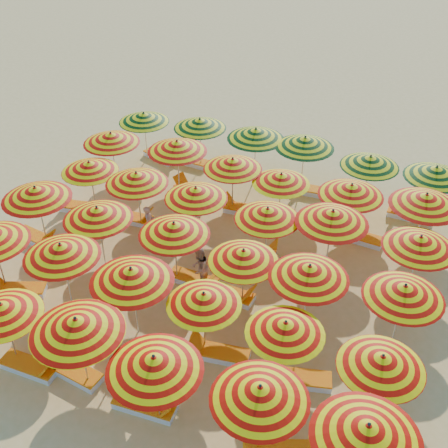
{
  "coord_description": "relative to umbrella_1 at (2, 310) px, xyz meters",
  "views": [
    {
      "loc": [
        6.18,
        -13.68,
        12.71
      ],
      "look_at": [
        0.0,
        0.5,
        1.6
      ],
      "focal_mm": 45.0,
      "sensor_mm": 36.0,
      "label": 1
    }
  ],
  "objects": [
    {
      "name": "lounger_13",
      "position": [
        4.53,
        7.27,
        -1.88
      ],
      "size": [
        1.82,
        0.96,
        0.69
      ],
      "rotation": [
        0.0,
        0.0,
        0.23
      ],
      "color": "white",
      "rests_on": "ground"
    },
    {
      "name": "umbrella_4",
      "position": [
        7.36,
        0.12,
        0.16
      ],
      "size": [
        2.98,
        2.98,
        2.48
      ],
      "color": "silver",
      "rests_on": "ground"
    },
    {
      "name": "lounger_20",
      "position": [
        5.26,
        12.1,
        -1.88
      ],
      "size": [
        1.77,
        0.71,
        0.69
      ],
      "rotation": [
        0.0,
        0.0,
        3.22
      ],
      "color": "white",
      "rests_on": "ground"
    },
    {
      "name": "lounger_6",
      "position": [
        5.29,
        2.46,
        -1.88
      ],
      "size": [
        1.8,
        0.85,
        0.69
      ],
      "rotation": [
        0.0,
        0.0,
        3.31
      ],
      "color": "white",
      "rests_on": "ground"
    },
    {
      "name": "umbrella_3",
      "position": [
        4.77,
        -0.12,
        0.2
      ],
      "size": [
        2.67,
        2.67,
        2.53
      ],
      "color": "silver",
      "rests_on": "ground"
    },
    {
      "name": "umbrella_30",
      "position": [
        -2.54,
        11.94,
        0.06
      ],
      "size": [
        2.87,
        2.87,
        2.37
      ],
      "color": "silver",
      "rests_on": "ground"
    },
    {
      "name": "lounger_12",
      "position": [
        -0.59,
        7.36,
        -1.88
      ],
      "size": [
        1.76,
        0.68,
        0.69
      ],
      "rotation": [
        0.0,
        0.0,
        0.06
      ],
      "color": "white",
      "rests_on": "ground"
    },
    {
      "name": "umbrella_28",
      "position": [
        7.28,
        9.51,
        0.14
      ],
      "size": [
        2.52,
        2.52,
        2.47
      ],
      "color": "silver",
      "rests_on": "ground"
    },
    {
      "name": "lounger_19",
      "position": [
        -0.56,
        12.33,
        -1.88
      ],
      "size": [
        1.77,
        0.7,
        0.69
      ],
      "rotation": [
        0.0,
        0.0,
        3.07
      ],
      "color": "white",
      "rests_on": "ground"
    },
    {
      "name": "umbrella_5",
      "position": [
        9.81,
        0.04,
        0.24
      ],
      "size": [
        3.17,
        3.17,
        2.58
      ],
      "color": "silver",
      "rests_on": "ground"
    },
    {
      "name": "beachgoer_b",
      "position": [
        3.46,
        5.03,
        -1.26
      ],
      "size": [
        0.7,
        0.84,
        1.55
      ],
      "primitive_type": "imported",
      "rotation": [
        0.0,
        0.0,
        4.88
      ],
      "color": "tan",
      "rests_on": "ground"
    },
    {
      "name": "umbrella_31",
      "position": [
        0.04,
        12.29,
        0.1
      ],
      "size": [
        2.81,
        2.81,
        2.42
      ],
      "color": "silver",
      "rests_on": "ground"
    },
    {
      "name": "ground",
      "position": [
        3.67,
        6.07,
        -2.03
      ],
      "size": [
        120.0,
        120.0,
        0.0
      ],
      "primitive_type": "plane",
      "color": "#ECB969",
      "rests_on": "ground"
    },
    {
      "name": "umbrella_13",
      "position": [
        -0.09,
        4.7,
        0.15
      ],
      "size": [
        2.38,
        2.38,
        2.48
      ],
      "color": "silver",
      "rests_on": "ground"
    },
    {
      "name": "lounger_7",
      "position": [
        7.71,
        2.5,
        -1.88
      ],
      "size": [
        1.83,
        1.03,
        0.69
      ],
      "rotation": [
        0.0,
        0.0,
        3.42
      ],
      "color": "white",
      "rests_on": "ground"
    },
    {
      "name": "umbrella_16",
      "position": [
        7.19,
        4.61,
        0.18
      ],
      "size": [
        2.85,
        2.85,
        2.51
      ],
      "color": "silver",
      "rests_on": "ground"
    },
    {
      "name": "beachgoer_a",
      "position": [
        0.64,
        6.63,
        -1.31
      ],
      "size": [
        0.47,
        0.6,
        1.44
      ],
      "primitive_type": "imported",
      "rotation": [
        0.0,
        0.0,
        1.83
      ],
      "color": "tan",
      "rests_on": "ground"
    },
    {
      "name": "umbrella_18",
      "position": [
        -2.28,
        7.38,
        0.01
      ],
      "size": [
        2.8,
        2.8,
        2.32
      ],
      "color": "silver",
      "rests_on": "ground"
    },
    {
      "name": "lounger_2",
      "position": [
        4.27,
        0.04,
        -1.88
      ],
      "size": [
        1.77,
        0.72,
        0.69
      ],
      "rotation": [
        0.0,
        0.0,
        0.08
      ],
      "color": "white",
      "rests_on": "ground"
    },
    {
      "name": "lounger_11",
      "position": [
        -2.87,
        7.18,
        -1.88
      ],
      "size": [
        1.81,
        0.9,
        0.69
      ],
      "rotation": [
        0.0,
        0.0,
        3.34
      ],
      "color": "white",
      "rests_on": "ground"
    },
    {
      "name": "umbrella_25",
      "position": [
        0.19,
        9.87,
        0.2
      ],
      "size": [
        3.15,
        3.15,
        2.54
      ],
      "color": "silver",
      "rests_on": "ground"
    },
    {
      "name": "umbrella_8",
      "position": [
        2.63,
        2.38,
        0.25
      ],
      "size": [
        2.58,
        2.58,
        2.59
      ],
      "color": "silver",
      "rests_on": "ground"
    },
    {
      "name": "umbrella_33",
      "position": [
        4.76,
        12.2,
        0.21
      ],
      "size": [
        2.75,
        2.75,
        2.55
      ],
      "color": "silver",
      "rests_on": "ground"
    },
    {
      "name": "umbrella_17",
      "position": [
        9.83,
        4.92,
        0.12
      ],
      "size": [
        2.55,
        2.55,
        2.44
      ],
      "color": "silver",
      "rests_on": "ground"
    },
    {
      "name": "lounger_9",
      "position": [
        3.23,
        5.08,
        -1.88
      ],
      "size": [
        1.74,
        0.61,
        0.69
      ],
      "rotation": [
        0.0,
        0.0,
        -0.02
      ],
      "color": "white",
      "rests_on": "ground"
    },
    {
      "name": "umbrella_7",
      "position": [
        0.04,
        2.58,
        0.17
      ],
      "size": [
        2.97,
        2.97,
        2.5
      ],
      "color": "silver",
      "rests_on": "ground"
    },
    {
      "name": "lounger_10",
      "position": [
        4.61,
        4.89,
        -1.88
      ],
      "size": [
        1.76,
        0.67,
        0.69
      ],
      "rotation": [
        0.0,
        0.0,
        -0.05
      ],
      "color": "white",
      "rests_on": "ground"
    },
    {
      "name": "umbrella_32",
      "position": [
        2.67,
        12.14,
        0.2
      ],
      "size": [
        2.48,
        2.48,
        2.53
      ],
      "color": "silver",
      "rests_on": "ground"
    },
    {
      "name": "lounger_8",
      "position": [
        -3.17,
        4.82,
        -1.88
      ],
      "size": [
        1.8,
        0.82,
        0.69
      ],
      "rotation": [
        0.0,
        0.0,
        -0.15
      ],
      "color": "white",
      "rests_on": "ground"
    },
    {
      "name": "lounger_0",
      "position": [
        0.6,
        -0.13,
        -1.88
      ],
      "size": [
        1.75,
        0.64,
        0.69
      ],
      "rotation": [
        0.0,
        0.0,
        0.03
      ],
      "color": "white",
      "rests_on": "ground"
    },
    {
      "name": "umbrella_20",
      "position": [
        2.3,
        7.23,
        0.08
      ],
      "size": [
        2.78,
        2.78,
        2.4
      ],
      "color": "silver",
      "rests_on": "ground"
    },
    {
      "name": "umbrella_12",
      "position": [
        -2.67,
        4.79,
        0.24
      ],
      "size": [
        2.58,
        2.58,
        2.57
      ],
      "color": "silver",
      "rests_on": "ground"
    },
    {
      "name": "umbrella_11",
      "position": [
        9.73,
        2.27,
        0.02
      ],
      "size": [
        2.75,
        2.75,
        2.32
      ],
      "color": "silver",
      "rests_on": "ground"
    },
    {
      "name": "umbrella_35",
      "position": [
        9.86,
        12.0,
        0.13
      ],
      "size": [
        2.9,
        2.9,
        2.46
      ],
      "color": "silver",
      "rests_on": "ground"
    },
    {
      "name": "lounger_17",
      "position": [
        7.78,
        9.66,
        -1.88
      ],
      "size": [
        1.77,
        0.71,
        0.69
      ],
      "rotation": [
        0.0,
        0.0,
        3.07
      ],
      "color": "white",
      "rests_on": "ground"
    },
    {
      "name": "umbrella_15",
      "position": [
        5.11,
        4.73,
        0.02
      ],
      "size": [
        2.31,
        2.31,
        2.33
      ],
      "color": "silver",
      "rests_on": "ground"
    },
    {
      "name": "lounger_5",
      "position": [
        -1.9,
        2.28,
        -1.88
      ],
      "size": [
        1.82,
        1.22,
        0.69
      ],
      "rotation": [
        0.0,
        0.0,
        3.55
      ],
      "color": "white",
      "rests_on": "ground"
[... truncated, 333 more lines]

